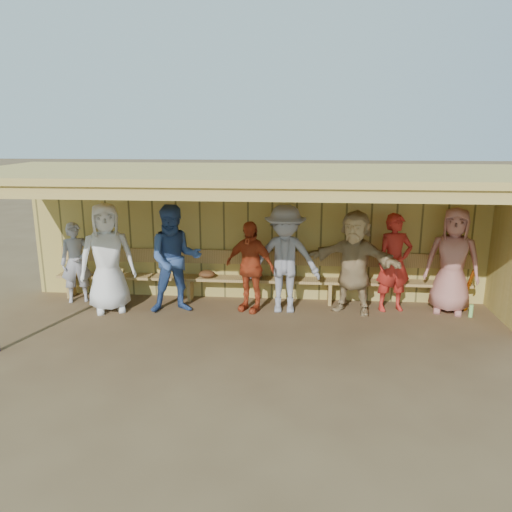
% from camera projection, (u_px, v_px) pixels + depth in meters
% --- Properties ---
extents(ground, '(90.00, 90.00, 0.00)m').
position_uv_depth(ground, '(254.00, 323.00, 8.24)').
color(ground, brown).
rests_on(ground, ground).
extents(player_a, '(0.63, 0.53, 1.48)m').
position_uv_depth(player_a, '(76.00, 262.00, 9.11)').
color(player_a, '#9D9AA3').
rests_on(player_a, ground).
extents(player_b, '(1.10, 0.93, 1.91)m').
position_uv_depth(player_b, '(107.00, 258.00, 8.60)').
color(player_b, white).
rests_on(player_b, ground).
extents(player_c, '(1.07, 0.93, 1.88)m').
position_uv_depth(player_c, '(175.00, 259.00, 8.55)').
color(player_c, '#33508D').
rests_on(player_c, ground).
extents(player_d, '(1.01, 0.74, 1.59)m').
position_uv_depth(player_d, '(250.00, 266.00, 8.63)').
color(player_d, '#B73E1D').
rests_on(player_d, ground).
extents(player_e, '(1.23, 0.73, 1.87)m').
position_uv_depth(player_e, '(285.00, 259.00, 8.56)').
color(player_e, gray).
rests_on(player_e, ground).
extents(player_f, '(1.74, 1.11, 1.79)m').
position_uv_depth(player_f, '(354.00, 262.00, 8.54)').
color(player_f, tan).
rests_on(player_f, ground).
extents(player_g, '(0.71, 0.55, 1.72)m').
position_uv_depth(player_g, '(394.00, 263.00, 8.62)').
color(player_g, red).
rests_on(player_g, ground).
extents(player_h, '(1.03, 0.82, 1.84)m').
position_uv_depth(player_h, '(452.00, 261.00, 8.53)').
color(player_h, '#B77167').
rests_on(player_h, ground).
extents(dugout_structure, '(8.80, 3.20, 2.50)m').
position_uv_depth(dugout_structure, '(280.00, 215.00, 8.46)').
color(dugout_structure, tan).
rests_on(dugout_structure, ground).
extents(bench, '(7.60, 0.34, 0.93)m').
position_uv_depth(bench, '(259.00, 273.00, 9.19)').
color(bench, tan).
rests_on(bench, ground).
extents(dugout_equipment, '(6.65, 0.62, 0.80)m').
position_uv_depth(dugout_equipment, '(237.00, 277.00, 9.11)').
color(dugout_equipment, orange).
rests_on(dugout_equipment, ground).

